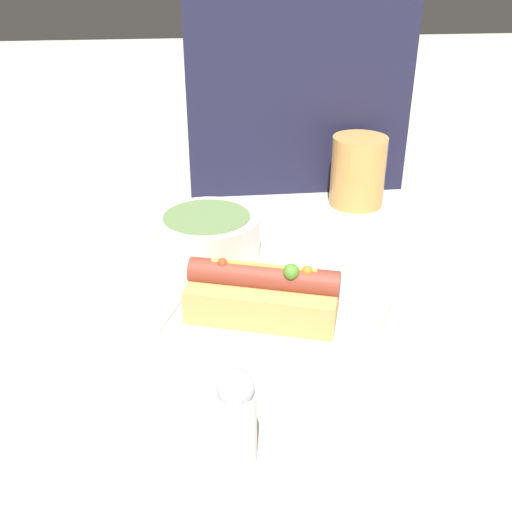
{
  "coord_description": "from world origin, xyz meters",
  "views": [
    {
      "loc": [
        -0.06,
        -0.57,
        0.35
      ],
      "look_at": [
        0.0,
        0.0,
        0.05
      ],
      "focal_mm": 42.0,
      "sensor_mm": 36.0,
      "label": 1
    }
  ],
  "objects_px": {
    "soup_bowl": "(207,234)",
    "salt_shaker": "(236,417)",
    "drinking_glass": "(358,171)",
    "spoon": "(202,270)",
    "hot_dog": "(259,294)",
    "seated_diner": "(294,33)"
  },
  "relations": [
    {
      "from": "drinking_glass",
      "to": "salt_shaker",
      "type": "bearing_deg",
      "value": -114.49
    },
    {
      "from": "soup_bowl",
      "to": "salt_shaker",
      "type": "bearing_deg",
      "value": -88.37
    },
    {
      "from": "hot_dog",
      "to": "salt_shaker",
      "type": "xyz_separation_m",
      "value": [
        -0.04,
        -0.17,
        0.0
      ]
    },
    {
      "from": "spoon",
      "to": "seated_diner",
      "type": "relative_size",
      "value": 0.29
    },
    {
      "from": "drinking_glass",
      "to": "hot_dog",
      "type": "bearing_deg",
      "value": -120.51
    },
    {
      "from": "drinking_glass",
      "to": "seated_diner",
      "type": "distance_m",
      "value": 0.23
    },
    {
      "from": "soup_bowl",
      "to": "seated_diner",
      "type": "relative_size",
      "value": 0.24
    },
    {
      "from": "hot_dog",
      "to": "spoon",
      "type": "relative_size",
      "value": 1.05
    },
    {
      "from": "seated_diner",
      "to": "spoon",
      "type": "bearing_deg",
      "value": -114.83
    },
    {
      "from": "salt_shaker",
      "to": "seated_diner",
      "type": "xyz_separation_m",
      "value": [
        0.14,
        0.6,
        0.18
      ]
    },
    {
      "from": "seated_diner",
      "to": "hot_dog",
      "type": "bearing_deg",
      "value": -103.38
    },
    {
      "from": "soup_bowl",
      "to": "drinking_glass",
      "type": "bearing_deg",
      "value": 37.17
    },
    {
      "from": "soup_bowl",
      "to": "spoon",
      "type": "xyz_separation_m",
      "value": [
        -0.01,
        -0.04,
        -0.02
      ]
    },
    {
      "from": "soup_bowl",
      "to": "drinking_glass",
      "type": "xyz_separation_m",
      "value": [
        0.23,
        0.17,
        0.01
      ]
    },
    {
      "from": "salt_shaker",
      "to": "seated_diner",
      "type": "distance_m",
      "value": 0.64
    },
    {
      "from": "spoon",
      "to": "soup_bowl",
      "type": "bearing_deg",
      "value": 10.83
    },
    {
      "from": "hot_dog",
      "to": "seated_diner",
      "type": "relative_size",
      "value": 0.31
    },
    {
      "from": "hot_dog",
      "to": "drinking_glass",
      "type": "xyz_separation_m",
      "value": [
        0.18,
        0.31,
        0.01
      ]
    },
    {
      "from": "spoon",
      "to": "seated_diner",
      "type": "distance_m",
      "value": 0.43
    },
    {
      "from": "seated_diner",
      "to": "drinking_glass",
      "type": "bearing_deg",
      "value": -57.73
    },
    {
      "from": "soup_bowl",
      "to": "seated_diner",
      "type": "bearing_deg",
      "value": 63.38
    },
    {
      "from": "spoon",
      "to": "seated_diner",
      "type": "height_order",
      "value": "seated_diner"
    }
  ]
}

